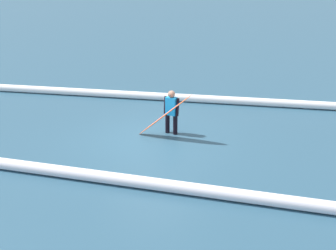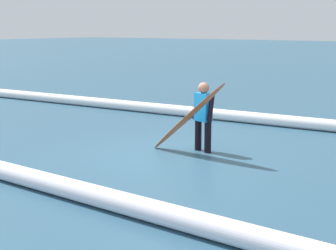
{
  "view_description": "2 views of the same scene",
  "coord_description": "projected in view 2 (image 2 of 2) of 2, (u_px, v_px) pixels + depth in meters",
  "views": [
    {
      "loc": [
        -3.71,
        11.72,
        5.12
      ],
      "look_at": [
        -0.89,
        1.28,
        1.01
      ],
      "focal_mm": 46.32,
      "sensor_mm": 36.0,
      "label": 1
    },
    {
      "loc": [
        -5.79,
        7.88,
        2.48
      ],
      "look_at": [
        -0.84,
        1.07,
        0.84
      ],
      "focal_mm": 54.14,
      "sensor_mm": 36.0,
      "label": 2
    }
  ],
  "objects": [
    {
      "name": "surfboard",
      "position": [
        188.0,
        118.0,
        9.86
      ],
      "size": [
        1.76,
        0.43,
        1.51
      ],
      "color": "#E55926",
      "rests_on": "ground_plane"
    },
    {
      "name": "surfer",
      "position": [
        203.0,
        113.0,
        10.12
      ],
      "size": [
        0.51,
        0.29,
        1.4
      ],
      "rotation": [
        0.0,
        0.0,
        6.04
      ],
      "color": "black",
      "rests_on": "ground_plane"
    },
    {
      "name": "wave_crest_foreground",
      "position": [
        260.0,
        119.0,
        13.09
      ],
      "size": [
        25.75,
        2.3,
        0.3
      ],
      "primitive_type": "cylinder",
      "rotation": [
        0.0,
        1.57,
        0.08
      ],
      "color": "white",
      "rests_on": "ground_plane"
    },
    {
      "name": "ground_plane",
      "position": [
        166.0,
        154.0,
        10.07
      ],
      "size": [
        167.22,
        167.22,
        0.0
      ],
      "primitive_type": "plane",
      "color": "#2C5269"
    },
    {
      "name": "wave_crest_midground",
      "position": [
        199.0,
        223.0,
        6.1
      ],
      "size": [
        17.91,
        0.41,
        0.3
      ],
      "primitive_type": "cylinder",
      "rotation": [
        0.0,
        1.57,
        -0.01
      ],
      "color": "white",
      "rests_on": "ground_plane"
    }
  ]
}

